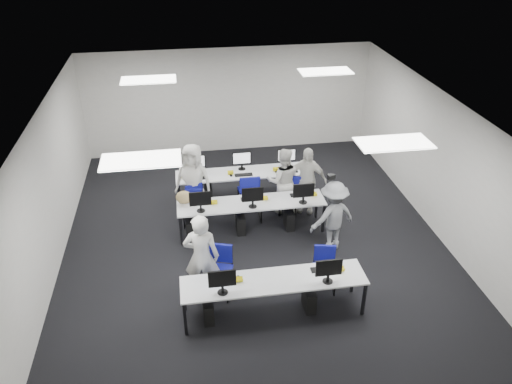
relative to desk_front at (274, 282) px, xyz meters
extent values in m
plane|color=black|center=(0.00, 2.40, -0.68)|extent=(9.00, 9.00, 0.00)
plane|color=white|center=(0.00, 2.40, 2.32)|extent=(9.00, 9.00, 0.00)
cube|color=silver|center=(0.00, 6.90, 0.82)|extent=(8.00, 0.02, 3.00)
cube|color=silver|center=(0.00, -2.10, 0.82)|extent=(8.00, 0.02, 3.00)
cube|color=silver|center=(-4.00, 2.40, 0.82)|extent=(0.02, 9.00, 3.00)
cube|color=silver|center=(4.00, 2.40, 0.82)|extent=(0.02, 9.00, 3.00)
cube|color=white|center=(-2.00, 0.40, 2.30)|extent=(1.20, 0.60, 0.02)
cube|color=white|center=(2.00, 0.40, 2.30)|extent=(1.20, 0.60, 0.02)
cube|color=white|center=(-2.00, 4.40, 2.30)|extent=(1.20, 0.60, 0.02)
cube|color=white|center=(2.00, 4.40, 2.30)|extent=(1.20, 0.60, 0.02)
cube|color=silver|center=(0.00, 0.00, 0.03)|extent=(3.20, 0.70, 0.03)
cube|color=black|center=(-1.55, -0.30, -0.33)|extent=(0.05, 0.05, 0.70)
cube|color=black|center=(-1.55, 0.30, -0.33)|extent=(0.05, 0.05, 0.70)
cube|color=black|center=(1.55, -0.30, -0.33)|extent=(0.05, 0.05, 0.70)
cube|color=black|center=(1.55, 0.30, -0.33)|extent=(0.05, 0.05, 0.70)
cube|color=silver|center=(0.00, 2.60, 0.03)|extent=(3.20, 0.70, 0.03)
cube|color=black|center=(-1.55, 2.30, -0.33)|extent=(0.05, 0.05, 0.70)
cube|color=black|center=(-1.55, 2.90, -0.33)|extent=(0.05, 0.05, 0.70)
cube|color=black|center=(1.55, 2.30, -0.33)|extent=(0.05, 0.05, 0.70)
cube|color=black|center=(1.55, 2.90, -0.33)|extent=(0.05, 0.05, 0.70)
cube|color=silver|center=(0.00, 4.00, 0.03)|extent=(3.20, 0.70, 0.03)
cube|color=black|center=(-1.55, 3.70, -0.33)|extent=(0.05, 0.05, 0.70)
cube|color=black|center=(-1.55, 4.30, -0.33)|extent=(0.05, 0.05, 0.70)
cube|color=black|center=(1.55, 3.70, -0.33)|extent=(0.05, 0.05, 0.70)
cube|color=black|center=(1.55, 4.30, -0.33)|extent=(0.05, 0.05, 0.70)
cube|color=#0B2B95|center=(-0.90, -0.18, 0.35)|extent=(0.46, 0.04, 0.32)
cube|color=black|center=(-0.90, 0.14, 0.06)|extent=(0.42, 0.14, 0.02)
ellipsoid|color=black|center=(-0.60, 0.14, 0.07)|extent=(0.07, 0.10, 0.04)
cube|color=black|center=(-1.15, 0.00, -0.47)|extent=(0.18, 0.40, 0.42)
cube|color=white|center=(0.90, -0.18, 0.35)|extent=(0.46, 0.04, 0.32)
cube|color=black|center=(0.90, 0.14, 0.06)|extent=(0.42, 0.14, 0.02)
ellipsoid|color=black|center=(1.20, 0.14, 0.07)|extent=(0.07, 0.10, 0.04)
cube|color=black|center=(0.65, 0.00, -0.47)|extent=(0.18, 0.40, 0.42)
cube|color=white|center=(-1.10, 2.42, 0.35)|extent=(0.46, 0.04, 0.32)
cube|color=black|center=(-1.10, 2.74, 0.06)|extent=(0.42, 0.14, 0.02)
ellipsoid|color=black|center=(-0.80, 2.74, 0.07)|extent=(0.07, 0.10, 0.04)
cube|color=black|center=(-1.35, 2.60, -0.47)|extent=(0.18, 0.40, 0.42)
cube|color=white|center=(0.00, 2.42, 0.35)|extent=(0.46, 0.04, 0.32)
cube|color=black|center=(0.00, 2.74, 0.06)|extent=(0.42, 0.14, 0.02)
ellipsoid|color=black|center=(0.30, 2.74, 0.07)|extent=(0.07, 0.10, 0.04)
cube|color=black|center=(-0.25, 2.60, -0.47)|extent=(0.18, 0.40, 0.42)
cube|color=white|center=(1.10, 2.42, 0.35)|extent=(0.46, 0.04, 0.32)
cube|color=black|center=(1.10, 2.74, 0.06)|extent=(0.42, 0.14, 0.02)
ellipsoid|color=black|center=(1.40, 2.74, 0.07)|extent=(0.07, 0.10, 0.04)
cube|color=black|center=(0.85, 2.60, -0.47)|extent=(0.18, 0.40, 0.42)
cube|color=white|center=(-1.10, 4.18, 0.35)|extent=(0.46, 0.04, 0.32)
cube|color=black|center=(-1.10, 3.86, 0.06)|extent=(0.42, 0.14, 0.02)
ellipsoid|color=black|center=(-1.40, 3.86, 0.07)|extent=(0.07, 0.10, 0.04)
cube|color=black|center=(-0.85, 4.00, -0.47)|extent=(0.18, 0.40, 0.42)
cube|color=white|center=(0.00, 4.18, 0.35)|extent=(0.46, 0.04, 0.32)
cube|color=black|center=(0.00, 3.86, 0.06)|extent=(0.42, 0.14, 0.02)
ellipsoid|color=black|center=(-0.30, 3.86, 0.07)|extent=(0.07, 0.10, 0.04)
cube|color=black|center=(0.25, 4.00, -0.47)|extent=(0.18, 0.40, 0.42)
cube|color=white|center=(1.10, 4.18, 0.35)|extent=(0.46, 0.04, 0.32)
cube|color=black|center=(1.10, 3.86, 0.06)|extent=(0.42, 0.14, 0.02)
ellipsoid|color=black|center=(0.80, 3.86, 0.07)|extent=(0.07, 0.10, 0.04)
cube|color=black|center=(1.35, 4.00, -0.47)|extent=(0.18, 0.40, 0.42)
cube|color=#11118A|center=(-0.91, 0.65, -0.19)|extent=(0.59, 0.57, 0.06)
cube|color=#11118A|center=(-0.84, 0.86, 0.09)|extent=(0.44, 0.19, 0.39)
cube|color=#11118A|center=(1.06, 0.49, -0.25)|extent=(0.49, 0.47, 0.06)
cube|color=#11118A|center=(1.10, 0.67, 0.00)|extent=(0.40, 0.13, 0.34)
cube|color=#11118A|center=(-1.26, 3.06, -0.27)|extent=(0.47, 0.46, 0.05)
cube|color=#11118A|center=(-1.22, 3.24, -0.03)|extent=(0.38, 0.13, 0.32)
cube|color=#11118A|center=(0.06, 3.09, -0.19)|extent=(0.48, 0.45, 0.06)
cube|color=#11118A|center=(0.06, 3.31, 0.08)|extent=(0.45, 0.06, 0.38)
cube|color=#11118A|center=(0.96, 3.23, -0.25)|extent=(0.51, 0.49, 0.06)
cube|color=#11118A|center=(1.02, 3.40, -0.01)|extent=(0.39, 0.16, 0.34)
cube|color=#11118A|center=(-1.25, 3.53, -0.24)|extent=(0.52, 0.51, 0.06)
cube|color=#11118A|center=(-1.20, 3.35, 0.01)|extent=(0.40, 0.16, 0.34)
cube|color=#11118A|center=(0.08, 3.55, -0.21)|extent=(0.49, 0.47, 0.06)
cube|color=#11118A|center=(0.10, 3.34, 0.06)|extent=(0.44, 0.09, 0.37)
cube|color=#11118A|center=(1.11, 3.49, -0.21)|extent=(0.56, 0.55, 0.06)
cube|color=#11118A|center=(1.05, 3.29, 0.05)|extent=(0.42, 0.19, 0.37)
ellipsoid|color=#9C7A50|center=(-1.43, 2.79, 0.20)|extent=(0.38, 0.26, 0.29)
imported|color=beige|center=(-1.19, 0.65, 0.20)|extent=(0.70, 0.52, 1.75)
imported|color=beige|center=(0.84, 3.31, 0.12)|extent=(0.86, 0.71, 1.60)
imported|color=beige|center=(-1.19, 3.51, 0.20)|extent=(1.01, 0.84, 1.76)
imported|color=beige|center=(1.37, 3.25, 0.13)|extent=(1.03, 0.68, 1.62)
imported|color=gray|center=(1.56, 1.72, 0.10)|extent=(1.12, 0.83, 1.55)
cube|color=black|center=(1.51, 1.89, 0.92)|extent=(0.18, 0.21, 0.10)
camera|label=1|loc=(-1.34, -6.51, 5.65)|focal=35.00mm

